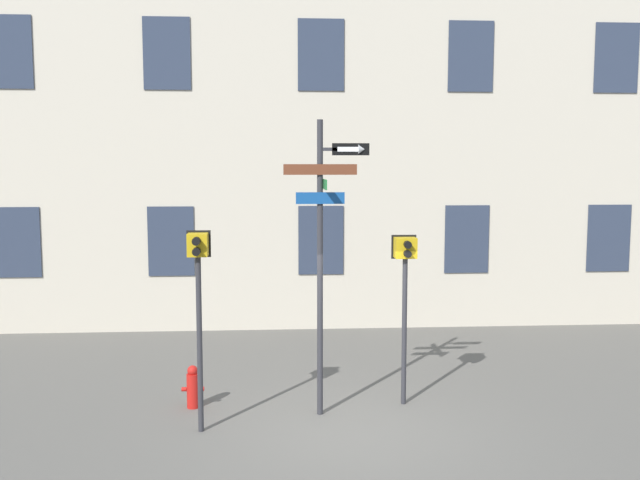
{
  "coord_description": "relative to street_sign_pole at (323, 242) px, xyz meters",
  "views": [
    {
      "loc": [
        -1.11,
        -9.8,
        3.88
      ],
      "look_at": [
        -0.4,
        0.87,
        2.72
      ],
      "focal_mm": 40.0,
      "sensor_mm": 36.0,
      "label": 1
    }
  ],
  "objects": [
    {
      "name": "ground_plane",
      "position": [
        0.35,
        -0.86,
        -2.68
      ],
      "size": [
        60.0,
        60.0,
        0.0
      ],
      "primitive_type": "plane",
      "color": "#595651"
    },
    {
      "name": "building_facade",
      "position": [
        0.35,
        5.97,
        3.61
      ],
      "size": [
        24.0,
        0.63,
        12.59
      ],
      "color": "beige",
      "rests_on": "ground_plane"
    },
    {
      "name": "street_sign_pole",
      "position": [
        0.0,
        0.0,
        0.0
      ],
      "size": [
        1.29,
        0.95,
        4.52
      ],
      "color": "#2D2D33",
      "rests_on": "ground_plane"
    },
    {
      "name": "pedestrian_signal_left",
      "position": [
        -1.82,
        -0.59,
        -0.47
      ],
      "size": [
        0.34,
        0.4,
        2.92
      ],
      "color": "#2D2D33",
      "rests_on": "ground_plane"
    },
    {
      "name": "pedestrian_signal_right",
      "position": [
        1.33,
        0.39,
        -0.55
      ],
      "size": [
        0.4,
        0.4,
        2.73
      ],
      "color": "#2D2D33",
      "rests_on": "ground_plane"
    },
    {
      "name": "fire_hydrant",
      "position": [
        -2.05,
        0.43,
        -2.35
      ],
      "size": [
        0.36,
        0.2,
        0.69
      ],
      "color": "red",
      "rests_on": "ground_plane"
    }
  ]
}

